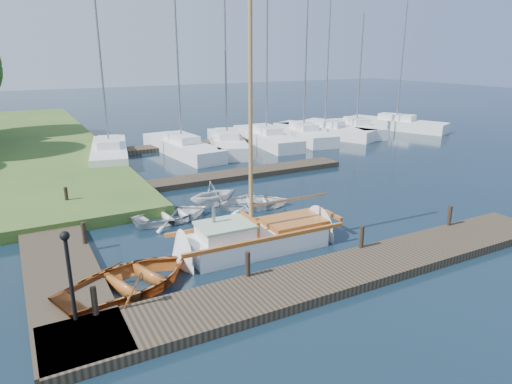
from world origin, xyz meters
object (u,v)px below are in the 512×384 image
tender_b (214,192)px  marina_boat_7 (396,123)px  dinghy (130,277)px  marina_boat_3 (266,137)px  lamp_post (68,264)px  tender_c (254,200)px  mooring_post_2 (362,237)px  mooring_post_5 (66,196)px  marina_boat_5 (325,130)px  mooring_post_1 (248,264)px  marina_boat_4 (304,133)px  tender_a (172,213)px  mooring_post_0 (94,301)px  mooring_post_4 (84,233)px  marina_boat_2 (227,142)px  marina_boat_1 (182,146)px  mooring_post_3 (450,216)px  marina_boat_6 (356,127)px  sailboat (260,239)px

tender_b → marina_boat_7: 26.32m
dinghy → marina_boat_3: bearing=-58.6°
lamp_post → tender_c: 10.87m
mooring_post_2 → mooring_post_5: bearing=130.4°
tender_b → marina_boat_5: 19.60m
mooring_post_1 → marina_boat_4: marina_boat_4 is taller
mooring_post_5 → marina_boat_4: size_ratio=0.07×
mooring_post_2 → tender_a: mooring_post_2 is taller
mooring_post_0 → marina_boat_5: 29.52m
marina_boat_4 → marina_boat_5: size_ratio=1.01×
mooring_post_4 → lamp_post: 5.23m
mooring_post_2 → marina_boat_7: 28.71m
lamp_post → mooring_post_0: bearing=0.0°
mooring_post_5 → marina_boat_4: marina_boat_4 is taller
marina_boat_7 → marina_boat_2: bearing=69.2°
mooring_post_1 → marina_boat_1: size_ratio=0.08×
tender_c → lamp_post: bearing=147.8°
marina_boat_3 → mooring_post_3: bearing=177.3°
dinghy → marina_boat_2: 20.78m
mooring_post_4 → lamp_post: lamp_post is taller
tender_b → tender_c: 1.93m
mooring_post_4 → tender_c: (7.65, 1.39, -0.36)m
lamp_post → tender_a: bearing=53.9°
mooring_post_0 → tender_b: size_ratio=0.33×
mooring_post_1 → dinghy: mooring_post_1 is taller
mooring_post_2 → mooring_post_3: same height
mooring_post_5 → marina_boat_7: size_ratio=0.07×
tender_a → marina_boat_5: bearing=-58.8°
lamp_post → mooring_post_3: bearing=0.0°
mooring_post_4 → tender_a: bearing=22.0°
mooring_post_4 → tender_b: tender_b is taller
mooring_post_5 → marina_boat_3: marina_boat_3 is taller
marina_boat_1 → marina_boat_6: size_ratio=1.03×
mooring_post_3 → tender_c: (-5.35, 6.39, -0.36)m
marina_boat_3 → marina_boat_5: bearing=-80.6°
tender_b → mooring_post_1: bearing=157.8°
tender_a → dinghy: bearing=144.6°
mooring_post_5 → dinghy: 8.71m
mooring_post_0 → marina_boat_3: size_ratio=0.06×
tender_a → marina_boat_7: bearing=-68.5°
mooring_post_3 → marina_boat_4: size_ratio=0.07×
mooring_post_0 → tender_b: bearing=48.7°
mooring_post_1 → tender_a: size_ratio=0.24×
marina_boat_3 → marina_boat_7: size_ratio=1.05×
dinghy → marina_boat_6: size_ratio=0.44×
mooring_post_1 → mooring_post_4: bearing=128.7°
mooring_post_1 → mooring_post_4: 6.40m
mooring_post_5 → sailboat: bearing=-53.9°
mooring_post_3 → mooring_post_5: 16.40m
mooring_post_2 → marina_boat_3: bearing=69.7°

